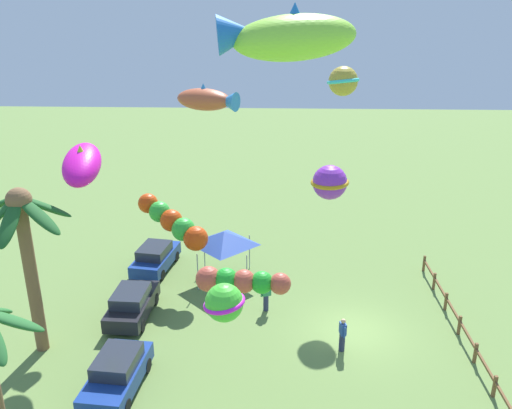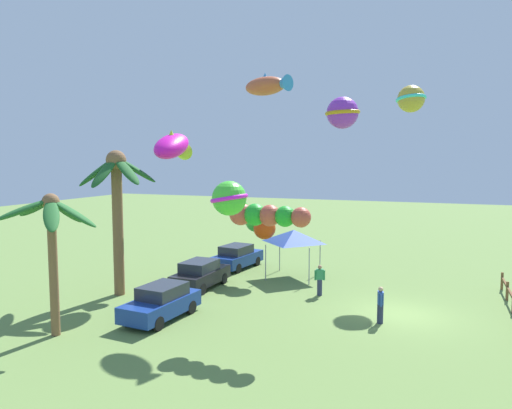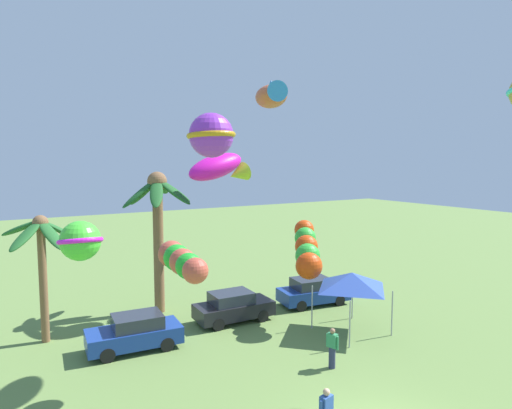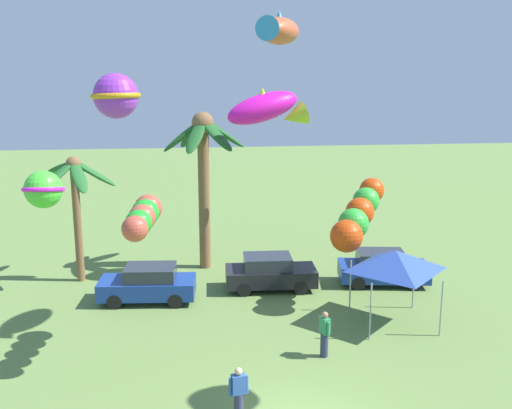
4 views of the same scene
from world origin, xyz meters
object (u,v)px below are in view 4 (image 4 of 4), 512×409
kite_tube_7 (143,217)px  kite_fish_2 (267,109)px  spectator_0 (324,334)px  spectator_1 (239,394)px  parked_car_1 (148,284)px  kite_fish_6 (278,30)px  festival_tent (395,260)px  kite_ball_4 (116,96)px  parked_car_2 (383,268)px  palm_tree_1 (204,155)px  kite_ball_0 (43,189)px  parked_car_0 (270,273)px  palm_tree_0 (75,185)px  kite_tube_3 (358,215)px

kite_tube_7 → kite_fish_2: bearing=55.4°
spectator_0 → spectator_1: same height
parked_car_1 → kite_fish_6: 11.44m
festival_tent → kite_ball_4: bearing=-153.9°
spectator_0 → parked_car_2: bearing=57.1°
kite_fish_6 → palm_tree_1: bearing=107.4°
kite_ball_4 → spectator_0: bearing=19.8°
kite_ball_0 → kite_ball_4: (2.73, -3.29, 3.00)m
festival_tent → kite_fish_2: bearing=125.1°
parked_car_1 → parked_car_2: size_ratio=0.98×
palm_tree_1 → kite_tube_7: 9.23m
kite_ball_4 → kite_fish_6: kite_fish_6 is taller
parked_car_0 → kite_fish_6: kite_fish_6 is taller
kite_fish_6 → kite_tube_7: (-4.56, -1.59, -5.84)m
palm_tree_1 → parked_car_1: 6.77m
parked_car_0 → kite_ball_0: size_ratio=2.85×
palm_tree_1 → parked_car_2: size_ratio=1.82×
parked_car_1 → kite_ball_0: (-2.79, -4.57, 4.93)m
festival_tent → spectator_0: bearing=-143.6°
spectator_1 → kite_ball_4: 8.50m
parked_car_0 → parked_car_1: (-5.17, -0.80, 0.00)m
palm_tree_1 → palm_tree_0: bearing=-168.0°
kite_ball_0 → kite_fish_2: (8.03, 7.00, 2.01)m
festival_tent → kite_ball_0: kite_ball_0 is taller
palm_tree_1 → festival_tent: size_ratio=2.61×
palm_tree_1 → kite_tube_3: 7.99m
parked_car_2 → festival_tent: festival_tent is taller
spectator_1 → kite_fish_2: 13.59m
parked_car_0 → spectator_1: (-2.27, -9.85, 0.06)m
palm_tree_1 → kite_fish_2: bearing=-31.8°
palm_tree_1 → parked_car_1: size_ratio=1.85×
kite_ball_4 → kite_fish_6: 7.01m
palm_tree_1 → kite_fish_6: kite_fish_6 is taller
palm_tree_0 → parked_car_1: size_ratio=1.41×
kite_tube_7 → palm_tree_0: bearing=114.1°
parked_car_0 → kite_tube_3: (3.37, -1.57, 2.86)m
parked_car_2 → kite_ball_0: (-13.02, -5.36, 4.93)m
parked_car_0 → parked_car_2: 5.06m
palm_tree_0 → kite_fish_6: kite_fish_6 is taller
palm_tree_0 → parked_car_0: 9.36m
spectator_1 → kite_fish_6: (1.91, 5.84, 9.80)m
spectator_1 → parked_car_2: bearing=53.4°
festival_tent → kite_ball_4: kite_ball_4 is taller
festival_tent → kite_fish_2: kite_fish_2 is taller
spectator_1 → kite_ball_0: bearing=141.8°
palm_tree_0 → kite_fish_2: size_ratio=1.43×
palm_tree_1 → kite_ball_0: bearing=-121.4°
spectator_0 → kite_ball_4: (-6.13, -2.21, 7.87)m
spectator_0 → kite_fish_6: kite_fish_6 is taller
parked_car_0 → spectator_1: 10.10m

